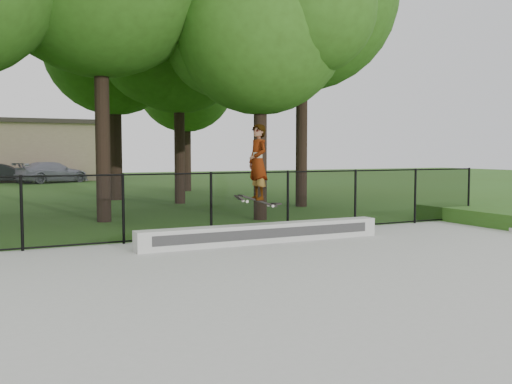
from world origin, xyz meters
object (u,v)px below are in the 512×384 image
car_b (3,173)px  car_c (53,172)px  grind_ledge (264,233)px  skater_airborne (258,164)px

car_b → car_c: 3.25m
car_b → car_c: bearing=-104.2°
grind_ledge → car_b: bearing=97.5°
car_b → car_c: (2.92, -1.41, 0.06)m
grind_ledge → skater_airborne: skater_airborne is taller
grind_ledge → skater_airborne: bearing=-142.8°
car_c → skater_airborne: 28.89m
grind_ledge → car_c: car_c is taller
car_b → skater_airborne: (3.72, -30.27, 1.14)m
grind_ledge → car_c: 28.71m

